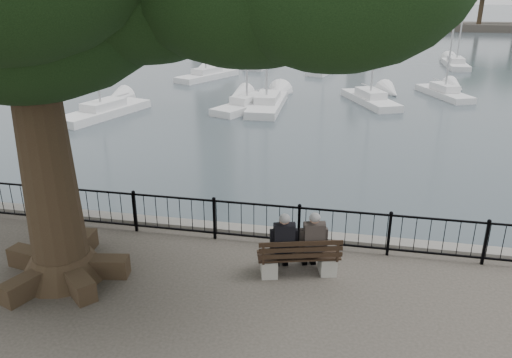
% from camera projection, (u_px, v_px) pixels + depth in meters
% --- Properties ---
extents(harbor, '(260.00, 260.00, 1.20)m').
position_uv_depth(harbor, '(260.00, 251.00, 12.38)').
color(harbor, slate).
rests_on(harbor, ground).
extents(railing, '(22.06, 0.06, 1.00)m').
position_uv_depth(railing, '(256.00, 221.00, 11.54)').
color(railing, black).
rests_on(railing, ground).
extents(bench, '(1.78, 0.95, 0.90)m').
position_uv_depth(bench, '(299.00, 261.00, 10.33)').
color(bench, gray).
rests_on(bench, ground).
extents(person_left, '(0.53, 0.77, 1.42)m').
position_uv_depth(person_left, '(283.00, 245.00, 10.27)').
color(person_left, black).
rests_on(person_left, ground).
extents(person_right, '(0.53, 0.77, 1.42)m').
position_uv_depth(person_right, '(312.00, 244.00, 10.31)').
color(person_right, black).
rests_on(person_right, ground).
extents(lion_monument, '(5.53, 5.53, 8.28)m').
position_uv_depth(lion_monument, '(359.00, 31.00, 54.36)').
color(lion_monument, slate).
rests_on(lion_monument, ground).
extents(sailboat_a, '(3.23, 6.04, 10.79)m').
position_uv_depth(sailboat_a, '(104.00, 110.00, 27.10)').
color(sailboat_a, silver).
rests_on(sailboat_a, ground).
extents(sailboat_b, '(1.82, 6.02, 12.07)m').
position_uv_depth(sailboat_b, '(267.00, 102.00, 28.85)').
color(sailboat_b, silver).
rests_on(sailboat_b, ground).
extents(sailboat_c, '(3.63, 5.56, 10.72)m').
position_uv_depth(sailboat_c, '(370.00, 98.00, 30.05)').
color(sailboat_c, silver).
rests_on(sailboat_c, ground).
extents(sailboat_d, '(3.22, 5.11, 8.49)m').
position_uv_depth(sailboat_d, '(444.00, 92.00, 31.92)').
color(sailboat_d, silver).
rests_on(sailboat_d, ground).
extents(sailboat_e, '(3.84, 5.86, 13.00)m').
position_uv_depth(sailboat_e, '(207.00, 74.00, 37.97)').
color(sailboat_e, silver).
rests_on(sailboat_e, ground).
extents(sailboat_f, '(2.69, 5.32, 10.58)m').
position_uv_depth(sailboat_f, '(324.00, 68.00, 40.89)').
color(sailboat_f, silver).
rests_on(sailboat_f, ground).
extents(sailboat_g, '(1.67, 5.67, 11.50)m').
position_uv_depth(sailboat_g, '(455.00, 63.00, 43.55)').
color(sailboat_g, silver).
rests_on(sailboat_g, ground).
extents(sailboat_h, '(2.39, 6.17, 14.77)m').
position_uv_depth(sailboat_h, '(263.00, 61.00, 43.92)').
color(sailboat_h, silver).
rests_on(sailboat_h, ground).
extents(sailboat_i, '(3.46, 5.42, 9.81)m').
position_uv_depth(sailboat_i, '(248.00, 104.00, 28.70)').
color(sailboat_i, silver).
rests_on(sailboat_i, ground).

